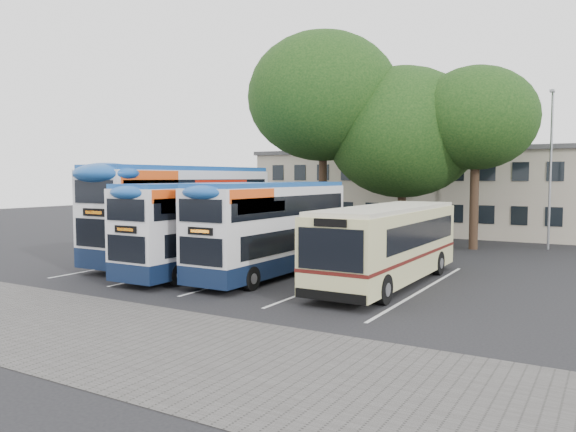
# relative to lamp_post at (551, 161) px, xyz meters

# --- Properties ---
(ground) EXTENTS (120.00, 120.00, 0.00)m
(ground) POSITION_rel_lamp_post_xyz_m (-6.00, -19.97, -5.08)
(ground) COLOR black
(ground) RESTS_ON ground
(paving_strip) EXTENTS (40.00, 6.00, 0.01)m
(paving_strip) POSITION_rel_lamp_post_xyz_m (-8.00, -24.97, -5.08)
(paving_strip) COLOR #595654
(paving_strip) RESTS_ON ground
(bay_lines) EXTENTS (14.12, 11.00, 0.01)m
(bay_lines) POSITION_rel_lamp_post_xyz_m (-9.75, -14.97, -5.08)
(bay_lines) COLOR silver
(bay_lines) RESTS_ON ground
(depot_building) EXTENTS (32.40, 8.40, 6.20)m
(depot_building) POSITION_rel_lamp_post_xyz_m (-6.00, 7.02, -1.93)
(depot_building) COLOR #B6A993
(depot_building) RESTS_ON ground
(lamp_post) EXTENTS (0.25, 1.05, 9.06)m
(lamp_post) POSITION_rel_lamp_post_xyz_m (0.00, 0.00, 0.00)
(lamp_post) COLOR gray
(lamp_post) RESTS_ON ground
(tree_left) EXTENTS (9.40, 9.40, 13.13)m
(tree_left) POSITION_rel_lamp_post_xyz_m (-12.65, -3.64, 4.04)
(tree_left) COLOR black
(tree_left) RESTS_ON ground
(tree_mid) EXTENTS (9.41, 9.41, 10.88)m
(tree_mid) POSITION_rel_lamp_post_xyz_m (-8.17, -1.66, 1.79)
(tree_mid) COLOR black
(tree_mid) RESTS_ON ground
(tree_right) EXTENTS (6.90, 6.90, 10.43)m
(tree_right) POSITION_rel_lamp_post_xyz_m (-3.74, -2.03, 2.39)
(tree_right) COLOR black
(tree_right) RESTS_ON ground
(bus_dd_left) EXTENTS (2.72, 11.22, 4.68)m
(bus_dd_left) POSITION_rel_lamp_post_xyz_m (-15.19, -13.73, -2.51)
(bus_dd_left) COLOR #0F1C38
(bus_dd_left) RESTS_ON ground
(bus_dd_mid) EXTENTS (2.27, 9.36, 3.90)m
(bus_dd_mid) POSITION_rel_lamp_post_xyz_m (-12.06, -15.93, -2.94)
(bus_dd_mid) COLOR #0F1C38
(bus_dd_mid) RESTS_ON ground
(bus_dd_right) EXTENTS (2.29, 9.44, 3.93)m
(bus_dd_right) POSITION_rel_lamp_post_xyz_m (-9.18, -15.18, -2.92)
(bus_dd_right) COLOR #0F1C38
(bus_dd_right) RESTS_ON ground
(bus_single) EXTENTS (2.59, 10.17, 3.03)m
(bus_single) POSITION_rel_lamp_post_xyz_m (-4.30, -14.47, -3.37)
(bus_single) COLOR #CBC687
(bus_single) RESTS_ON ground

